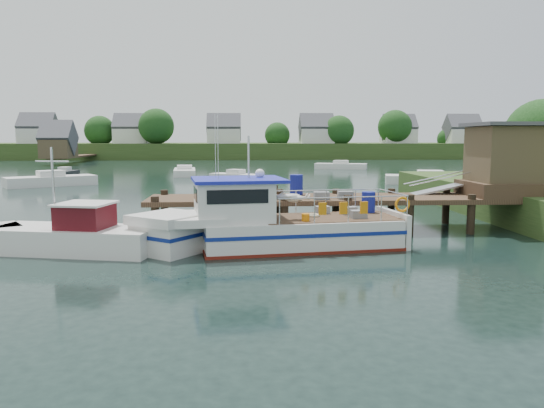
{
  "coord_description": "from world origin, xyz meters",
  "views": [
    {
      "loc": [
        -2.26,
        -21.74,
        3.82
      ],
      "look_at": [
        -1.0,
        -1.5,
        1.3
      ],
      "focal_mm": 35.0,
      "sensor_mm": 36.0,
      "label": 1
    }
  ],
  "objects": [
    {
      "name": "far_shore",
      "position": [
        0.01,
        82.37,
        2.1
      ],
      "size": [
        140.0,
        42.55,
        9.22
      ],
      "color": "#344C1F",
      "rests_on": "ground"
    },
    {
      "name": "moored_e",
      "position": [
        -19.05,
        30.48,
        0.4
      ],
      "size": [
        1.71,
        4.04,
        1.09
      ],
      "rotation": [
        0.0,
        0.0,
        0.08
      ],
      "color": "black",
      "rests_on": "ground"
    },
    {
      "name": "moored_b",
      "position": [
        -2.55,
        25.65,
        0.4
      ],
      "size": [
        4.91,
        4.11,
        1.07
      ],
      "rotation": [
        0.0,
        0.0,
        0.01
      ],
      "color": "silver",
      "rests_on": "ground"
    },
    {
      "name": "dock",
      "position": [
        6.51,
        0.01,
        2.24
      ],
      "size": [
        16.6,
        3.0,
        4.78
      ],
      "color": "#453121",
      "rests_on": "ground"
    },
    {
      "name": "lobster_boat",
      "position": [
        -1.29,
        -3.65,
        0.84
      ],
      "size": [
        9.76,
        3.93,
        4.64
      ],
      "rotation": [
        0.0,
        0.0,
        0.14
      ],
      "color": "silver",
      "rests_on": "ground"
    },
    {
      "name": "moored_c",
      "position": [
        13.76,
        21.76,
        0.43
      ],
      "size": [
        7.69,
        4.17,
        1.15
      ],
      "rotation": [
        0.0,
        0.0,
        -0.42
      ],
      "color": "silver",
      "rests_on": "ground"
    },
    {
      "name": "work_boat",
      "position": [
        -8.12,
        -3.74,
        0.56
      ],
      "size": [
        6.74,
        3.23,
        3.53
      ],
      "rotation": [
        0.0,
        0.0,
        -0.22
      ],
      "color": "silver",
      "rests_on": "ground"
    },
    {
      "name": "moored_rowboat",
      "position": [
        -1.58,
        11.81,
        0.45
      ],
      "size": [
        3.74,
        4.11,
        1.21
      ],
      "rotation": [
        0.0,
        0.0,
        0.36
      ],
      "color": "#453121",
      "rests_on": "ground"
    },
    {
      "name": "moored_far",
      "position": [
        10.5,
        44.16,
        0.4
      ],
      "size": [
        6.74,
        4.0,
        1.09
      ],
      "rotation": [
        0.0,
        0.0,
        -0.05
      ],
      "color": "silver",
      "rests_on": "ground"
    },
    {
      "name": "moored_d",
      "position": [
        -7.89,
        33.45,
        0.4
      ],
      "size": [
        2.71,
        6.46,
        1.07
      ],
      "rotation": [
        0.0,
        0.0,
        -0.43
      ],
      "color": "silver",
      "rests_on": "ground"
    },
    {
      "name": "ground_plane",
      "position": [
        0.0,
        0.0,
        0.0
      ],
      "size": [
        160.0,
        160.0,
        0.0
      ],
      "primitive_type": "plane",
      "color": "black"
    },
    {
      "name": "moored_a",
      "position": [
        -17.4,
        21.81,
        0.47
      ],
      "size": [
        7.0,
        5.6,
        1.25
      ],
      "rotation": [
        0.0,
        0.0,
        0.21
      ],
      "color": "silver",
      "rests_on": "ground"
    }
  ]
}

